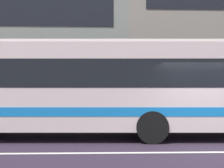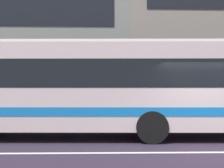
# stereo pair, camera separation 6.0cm
# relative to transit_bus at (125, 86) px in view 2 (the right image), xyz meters

# --- Properties ---
(ground_plane) EXTENTS (160.00, 160.00, 0.00)m
(ground_plane) POSITION_rel_transit_bus_xyz_m (2.29, -2.41, -1.80)
(ground_plane) COLOR #2E2335
(lane_centre_line) EXTENTS (60.00, 0.16, 0.01)m
(lane_centre_line) POSITION_rel_transit_bus_xyz_m (2.29, -2.41, -1.80)
(lane_centre_line) COLOR silver
(lane_centre_line) RESTS_ON ground_plane
(transit_bus) EXTENTS (12.40, 2.89, 3.26)m
(transit_bus) POSITION_rel_transit_bus_xyz_m (0.00, 0.00, 0.00)
(transit_bus) COLOR beige
(transit_bus) RESTS_ON ground_plane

